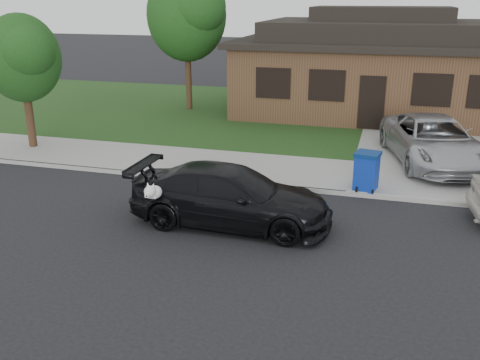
# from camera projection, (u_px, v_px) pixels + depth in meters

# --- Properties ---
(ground) EXTENTS (120.00, 120.00, 0.00)m
(ground) POSITION_uv_depth(u_px,v_px,m) (171.00, 231.00, 12.57)
(ground) COLOR black
(ground) RESTS_ON ground
(sidewalk) EXTENTS (60.00, 3.00, 0.12)m
(sidewalk) POSITION_uv_depth(u_px,v_px,m) (232.00, 166.00, 17.10)
(sidewalk) COLOR gray
(sidewalk) RESTS_ON ground
(curb) EXTENTS (60.00, 0.12, 0.12)m
(curb) POSITION_uv_depth(u_px,v_px,m) (217.00, 181.00, 15.74)
(curb) COLOR gray
(curb) RESTS_ON ground
(lawn) EXTENTS (60.00, 13.00, 0.13)m
(lawn) POSITION_uv_depth(u_px,v_px,m) (282.00, 115.00, 24.37)
(lawn) COLOR #193814
(lawn) RESTS_ON ground
(driveway) EXTENTS (4.50, 13.00, 0.14)m
(driveway) POSITION_uv_depth(u_px,v_px,m) (422.00, 141.00, 20.09)
(driveway) COLOR gray
(driveway) RESTS_ON ground
(sedan) EXTENTS (4.87, 2.35, 1.41)m
(sedan) POSITION_uv_depth(u_px,v_px,m) (230.00, 196.00, 12.74)
(sedan) COLOR black
(sedan) RESTS_ON ground
(minivan) EXTENTS (3.65, 5.69, 1.46)m
(minivan) POSITION_uv_depth(u_px,v_px,m) (433.00, 141.00, 16.99)
(minivan) COLOR #A9ACB1
(minivan) RESTS_ON driveway
(recycling_bin) EXTENTS (0.76, 0.76, 1.07)m
(recycling_bin) POSITION_uv_depth(u_px,v_px,m) (367.00, 171.00, 14.73)
(recycling_bin) COLOR #0D2C99
(recycling_bin) RESTS_ON sidewalk
(house) EXTENTS (12.60, 8.60, 4.65)m
(house) POSITION_uv_depth(u_px,v_px,m) (377.00, 67.00, 24.48)
(house) COLOR #422B1C
(house) RESTS_ON ground
(tree_0) EXTENTS (3.78, 3.60, 6.34)m
(tree_0) POSITION_uv_depth(u_px,v_px,m) (189.00, 13.00, 23.93)
(tree_0) COLOR #332114
(tree_0) RESTS_ON ground
(tree_2) EXTENTS (2.73, 2.60, 4.59)m
(tree_2) POSITION_uv_depth(u_px,v_px,m) (23.00, 57.00, 18.06)
(tree_2) COLOR #332114
(tree_2) RESTS_ON ground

